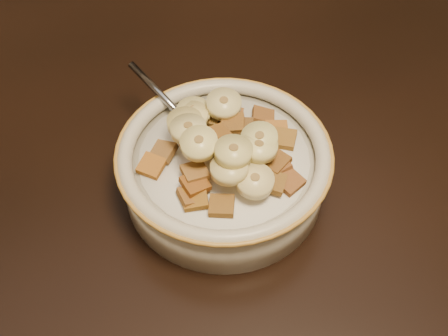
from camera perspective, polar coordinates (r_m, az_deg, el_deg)
name	(u,v)px	position (r m, az deg, el deg)	size (l,w,h in m)	color
table	(226,107)	(0.62, 0.21, 6.26)	(1.40, 0.90, 0.04)	black
cereal_bowl	(224,174)	(0.51, 0.00, -0.59)	(0.18, 0.18, 0.04)	#B1AD9A
milk	(224,158)	(0.49, 0.00, 0.99)	(0.15, 0.15, 0.00)	white
spoon	(202,137)	(0.50, -2.23, 3.19)	(0.03, 0.04, 0.01)	gray
cereal_square_0	(273,182)	(0.46, 4.99, -1.44)	(0.02, 0.02, 0.01)	brown
cereal_square_1	(195,198)	(0.46, -2.94, -3.08)	(0.02, 0.02, 0.01)	#88601C
cereal_square_2	(193,127)	(0.50, -3.20, 4.13)	(0.02, 0.02, 0.01)	brown
cereal_square_3	(258,166)	(0.47, 3.51, 0.20)	(0.02, 0.02, 0.01)	brown
cereal_square_4	(211,117)	(0.51, -1.37, 5.16)	(0.02, 0.02, 0.01)	brown
cereal_square_5	(192,196)	(0.46, -3.30, -2.89)	(0.02, 0.02, 0.01)	brown
cereal_square_6	(230,119)	(0.50, 0.60, 5.03)	(0.02, 0.02, 0.01)	brown
cereal_square_7	(233,124)	(0.49, 0.89, 4.50)	(0.02, 0.02, 0.01)	brown
cereal_square_8	(276,161)	(0.47, 5.27, 0.70)	(0.02, 0.02, 0.01)	brown
cereal_square_9	(284,139)	(0.50, 6.14, 2.98)	(0.02, 0.02, 0.01)	brown
cereal_square_10	(290,181)	(0.47, 6.67, -1.36)	(0.02, 0.02, 0.01)	brown
cereal_square_11	(195,172)	(0.46, -2.96, -0.44)	(0.02, 0.02, 0.01)	olive
cereal_square_12	(241,128)	(0.49, 1.76, 4.13)	(0.02, 0.02, 0.01)	brown
cereal_square_13	(260,156)	(0.48, 3.71, 1.21)	(0.02, 0.02, 0.01)	brown
cereal_square_14	(231,116)	(0.51, 0.77, 5.26)	(0.02, 0.02, 0.01)	brown
cereal_square_15	(193,145)	(0.48, -3.20, 2.39)	(0.02, 0.02, 0.01)	#9A5D25
cereal_square_16	(277,131)	(0.51, 5.38, 3.77)	(0.02, 0.02, 0.01)	#99521D
cereal_square_17	(263,116)	(0.52, 4.00, 5.27)	(0.02, 0.02, 0.01)	brown
cereal_square_18	(277,166)	(0.48, 5.41, 0.23)	(0.02, 0.02, 0.01)	brown
cereal_square_19	(217,135)	(0.48, -0.74, 3.42)	(0.02, 0.02, 0.01)	brown
cereal_square_20	(214,146)	(0.47, -0.99, 2.25)	(0.02, 0.02, 0.01)	brown
cereal_square_21	(222,206)	(0.45, -0.24, -3.84)	(0.02, 0.02, 0.01)	brown
cereal_square_22	(254,153)	(0.47, 3.09, 1.53)	(0.02, 0.02, 0.01)	brown
cereal_square_23	(163,152)	(0.49, -6.21, 1.66)	(0.02, 0.02, 0.01)	brown
cereal_square_24	(255,173)	(0.47, 3.19, -0.49)	(0.02, 0.02, 0.01)	brown
cereal_square_25	(195,184)	(0.46, -2.95, -1.59)	(0.02, 0.02, 0.01)	brown
cereal_square_26	(151,166)	(0.48, -7.38, 0.23)	(0.02, 0.02, 0.01)	#9D5D19
banana_slice_0	(229,169)	(0.45, 0.55, -0.11)	(0.03, 0.03, 0.01)	#E0C575
banana_slice_1	(188,129)	(0.48, -3.64, 3.97)	(0.03, 0.03, 0.01)	beige
banana_slice_2	(234,151)	(0.45, 0.98, 1.69)	(0.03, 0.03, 0.01)	#D7C388
banana_slice_3	(255,181)	(0.45, 3.16, -1.32)	(0.03, 0.03, 0.01)	#FBE1A8
banana_slice_4	(185,123)	(0.49, -4.00, 4.61)	(0.03, 0.03, 0.01)	#D1C46B
banana_slice_5	(199,143)	(0.46, -2.55, 2.51)	(0.03, 0.03, 0.01)	beige
banana_slice_6	(191,116)	(0.50, -3.34, 5.26)	(0.03, 0.03, 0.01)	#D6C484
banana_slice_7	(259,139)	(0.47, 3.62, 2.95)	(0.03, 0.03, 0.01)	beige
banana_slice_8	(224,104)	(0.50, -0.02, 6.52)	(0.03, 0.03, 0.01)	#C8B385
banana_slice_9	(194,113)	(0.50, -3.07, 5.64)	(0.03, 0.03, 0.01)	#FEF094
banana_slice_10	(259,147)	(0.46, 3.56, 2.12)	(0.03, 0.03, 0.01)	#DDCB72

